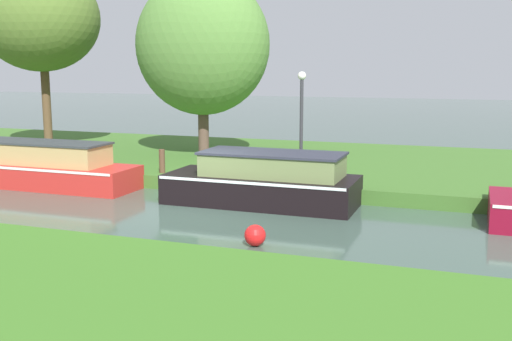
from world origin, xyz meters
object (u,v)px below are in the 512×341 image
(willow_tree_left, at_px, (39,19))
(channel_buoy, at_px, (255,235))
(red_barge, at_px, (10,163))
(willow_tree_centre, at_px, (202,45))
(black_cruiser, at_px, (264,181))
(lamp_post, at_px, (301,112))
(mooring_post_near, at_px, (162,161))

(willow_tree_left, xyz_separation_m, channel_buoy, (12.27, -8.82, -5.27))
(red_barge, height_order, willow_tree_centre, willow_tree_centre)
(willow_tree_centre, bearing_deg, willow_tree_left, -179.66)
(red_barge, xyz_separation_m, willow_tree_left, (-2.79, 5.16, 4.83))
(black_cruiser, xyz_separation_m, willow_tree_left, (-11.19, 5.16, 4.87))
(red_barge, relative_size, channel_buoy, 18.86)
(red_barge, distance_m, channel_buoy, 10.18)
(red_barge, bearing_deg, willow_tree_left, 118.42)
(lamp_post, distance_m, channel_buoy, 6.05)
(channel_buoy, bearing_deg, black_cruiser, 106.47)
(mooring_post_near, bearing_deg, lamp_post, 7.94)
(willow_tree_left, distance_m, mooring_post_near, 9.55)
(willow_tree_left, relative_size, channel_buoy, 16.20)
(black_cruiser, xyz_separation_m, mooring_post_near, (-3.80, 1.37, 0.15))
(lamp_post, bearing_deg, black_cruiser, -102.92)
(red_barge, relative_size, willow_tree_left, 1.16)
(red_barge, relative_size, black_cruiser, 1.64)
(black_cruiser, height_order, willow_tree_left, willow_tree_left)
(red_barge, height_order, willow_tree_left, willow_tree_left)
(willow_tree_left, bearing_deg, mooring_post_near, -27.13)
(black_cruiser, xyz_separation_m, lamp_post, (0.45, 1.97, 1.71))
(willow_tree_left, height_order, willow_tree_centre, willow_tree_left)
(red_barge, bearing_deg, lamp_post, 12.53)
(willow_tree_centre, height_order, lamp_post, willow_tree_centre)
(willow_tree_centre, bearing_deg, red_barge, -129.00)
(willow_tree_left, height_order, lamp_post, willow_tree_left)
(red_barge, height_order, lamp_post, lamp_post)
(red_barge, height_order, mooring_post_near, red_barge)
(willow_tree_centre, bearing_deg, mooring_post_near, -84.27)
(willow_tree_left, bearing_deg, red_barge, -61.58)
(red_barge, distance_m, willow_tree_left, 7.60)
(willow_tree_left, distance_m, willow_tree_centre, 7.08)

